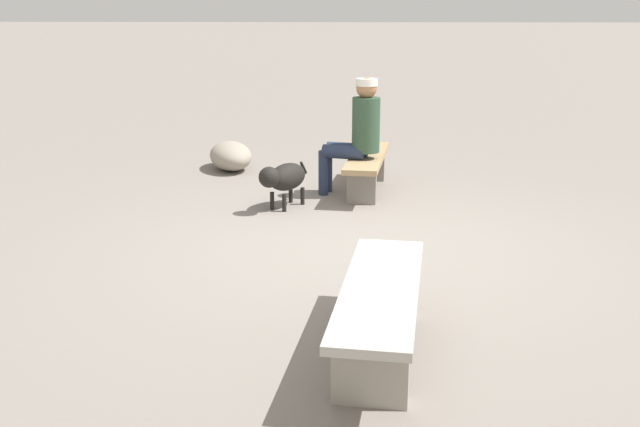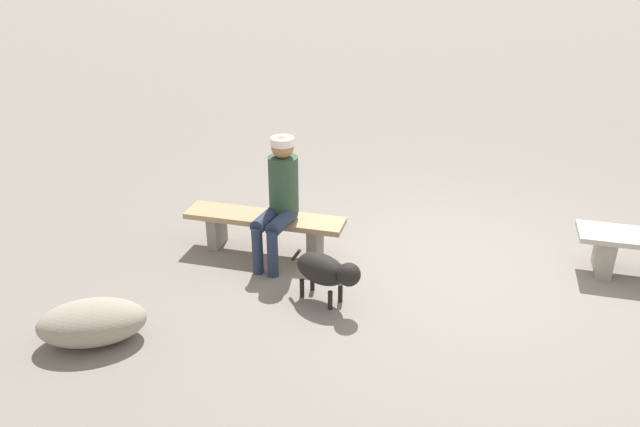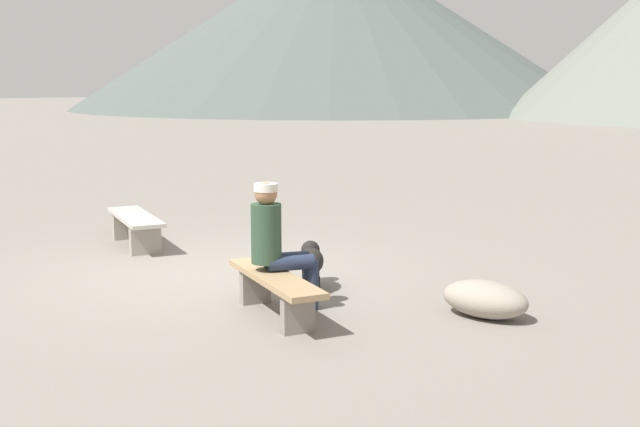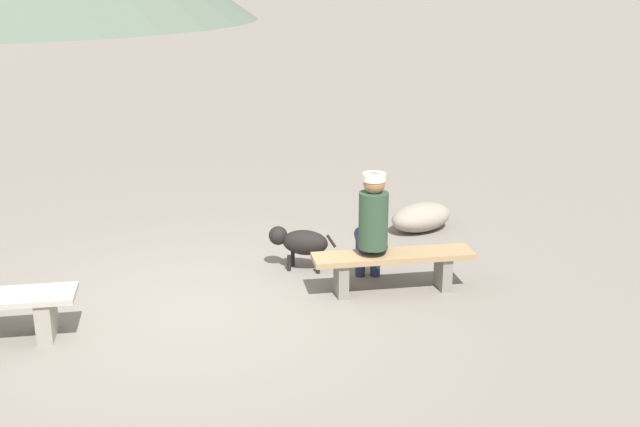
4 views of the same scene
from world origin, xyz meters
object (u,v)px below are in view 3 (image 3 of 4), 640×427
Objects in this scene: bench_right at (275,286)px; dog at (311,259)px; boulder at (485,299)px; seated_person at (276,239)px; bench_left at (135,225)px.

dog is (-0.78, 0.87, 0.02)m from bench_right.
seated_person is at bearing -127.84° from boulder.
boulder is (1.07, 1.76, -0.13)m from bench_right.
boulder is at bearing -124.54° from dog.
dog is 0.79× the size of boulder.
seated_person reaches higher than dog.
boulder is at bearing 25.73° from bench_left.
bench_right is 2.47× the size of dog.
bench_left is at bearing 45.48° from dog.
bench_left reaches higher than bench_right.
seated_person is (-0.20, 0.12, 0.43)m from bench_right.
bench_right is at bearing -17.89° from seated_person.
bench_left is 1.03× the size of bench_right.
boulder is (1.85, 0.89, -0.15)m from dog.
seated_person is (3.85, 0.16, 0.44)m from bench_left.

